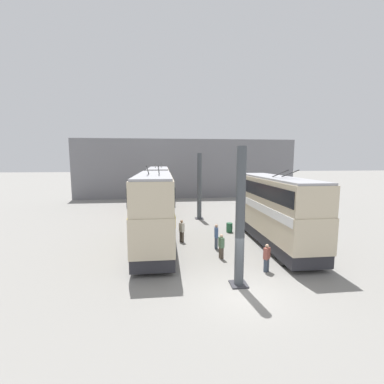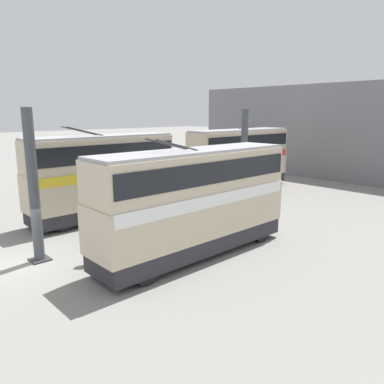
{
  "view_description": "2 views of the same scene",
  "coord_description": "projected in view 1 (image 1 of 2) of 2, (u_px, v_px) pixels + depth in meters",
  "views": [
    {
      "loc": [
        -11.18,
        3.68,
        6.34
      ],
      "look_at": [
        13.45,
        0.99,
        3.15
      ],
      "focal_mm": 24.0,
      "sensor_mm": 36.0,
      "label": 1
    },
    {
      "loc": [
        -5.13,
        -16.79,
        6.74
      ],
      "look_at": [
        9.07,
        -1.46,
        2.27
      ],
      "focal_mm": 35.0,
      "sensor_mm": 36.0,
      "label": 2
    }
  ],
  "objects": [
    {
      "name": "support_column_near",
      "position": [
        240.0,
        220.0,
        12.57
      ],
      "size": [
        0.84,
        0.84,
        6.96
      ],
      "color": "#42474C",
      "rests_on": "ground_plane"
    },
    {
      "name": "support_column_far",
      "position": [
        199.0,
        188.0,
        27.01
      ],
      "size": [
        0.84,
        0.84,
        6.96
      ],
      "color": "#42474C",
      "rests_on": "ground_plane"
    },
    {
      "name": "person_by_left_row",
      "position": [
        267.0,
        257.0,
        14.47
      ],
      "size": [
        0.46,
        0.47,
        1.61
      ],
      "rotation": [
        0.0,
        0.0,
        3.89
      ],
      "color": "#384251",
      "rests_on": "ground_plane"
    },
    {
      "name": "bus_left_near",
      "position": [
        275.0,
        206.0,
        18.8
      ],
      "size": [
        10.5,
        2.54,
        5.69
      ],
      "color": "black",
      "rests_on": "ground_plane"
    },
    {
      "name": "bus_right_near",
      "position": [
        155.0,
        207.0,
        18.01
      ],
      "size": [
        9.65,
        2.54,
        5.94
      ],
      "color": "black",
      "rests_on": "ground_plane"
    },
    {
      "name": "bus_right_mid",
      "position": [
        159.0,
        187.0,
        31.27
      ],
      "size": [
        10.73,
        2.54,
        5.91
      ],
      "color": "black",
      "rests_on": "ground_plane"
    },
    {
      "name": "person_aisle_foreground",
      "position": [
        221.0,
        246.0,
        16.36
      ],
      "size": [
        0.46,
        0.33,
        1.6
      ],
      "rotation": [
        0.0,
        0.0,
        1.8
      ],
      "color": "#473D33",
      "rests_on": "ground_plane"
    },
    {
      "name": "depot_back_wall",
      "position": [
        187.0,
        169.0,
        41.49
      ],
      "size": [
        0.5,
        36.0,
        9.53
      ],
      "color": "slate",
      "rests_on": "ground_plane"
    },
    {
      "name": "oil_drum",
      "position": [
        229.0,
        228.0,
        22.35
      ],
      "size": [
        0.55,
        0.55,
        0.81
      ],
      "color": "#235638",
      "rests_on": "ground_plane"
    },
    {
      "name": "person_by_right_row",
      "position": [
        182.0,
        230.0,
        19.66
      ],
      "size": [
        0.48,
        0.43,
        1.72
      ],
      "rotation": [
        0.0,
        0.0,
        5.28
      ],
      "color": "#473D33",
      "rests_on": "ground_plane"
    },
    {
      "name": "ground_plane",
      "position": [
        243.0,
        293.0,
        12.23
      ],
      "size": [
        240.0,
        240.0,
        0.0
      ],
      "primitive_type": "plane",
      "color": "gray"
    },
    {
      "name": "person_aisle_midway",
      "position": [
        216.0,
        236.0,
        18.16
      ],
      "size": [
        0.44,
        0.28,
        1.78
      ],
      "rotation": [
        0.0,
        0.0,
        1.47
      ],
      "color": "#384251",
      "rests_on": "ground_plane"
    }
  ]
}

